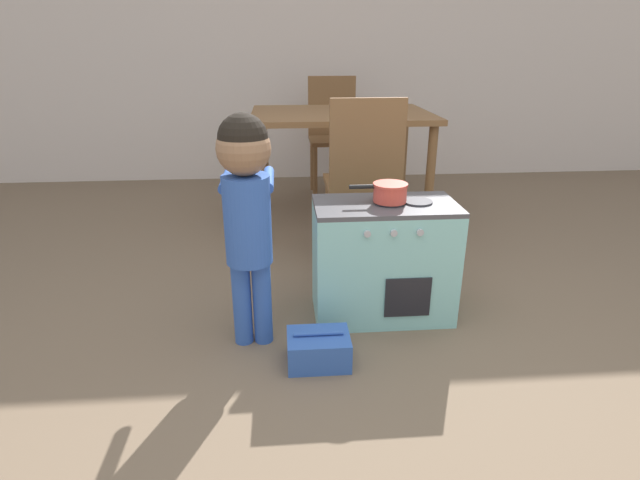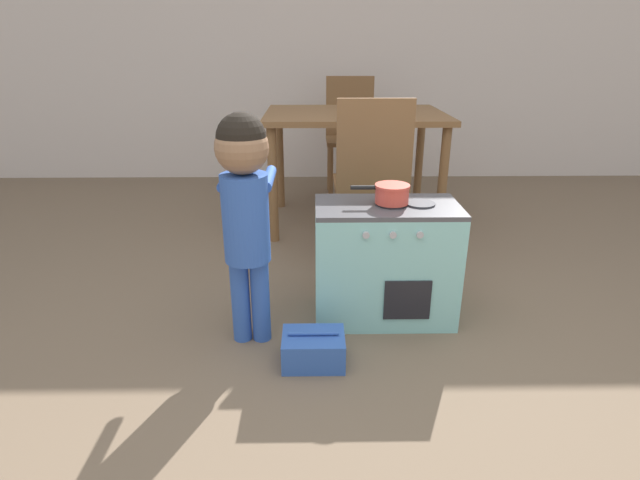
{
  "view_description": "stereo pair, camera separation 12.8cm",
  "coord_description": "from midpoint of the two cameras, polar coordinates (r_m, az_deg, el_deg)",
  "views": [
    {
      "loc": [
        -0.31,
        -1.11,
        1.17
      ],
      "look_at": [
        -0.15,
        0.81,
        0.4
      ],
      "focal_mm": 28.0,
      "sensor_mm": 36.0,
      "label": 1
    },
    {
      "loc": [
        -0.18,
        -1.12,
        1.17
      ],
      "look_at": [
        -0.15,
        0.81,
        0.4
      ],
      "focal_mm": 28.0,
      "sensor_mm": 36.0,
      "label": 2
    }
  ],
  "objects": [
    {
      "name": "wall_back",
      "position": [
        4.55,
        -1.67,
        23.39
      ],
      "size": [
        10.0,
        0.06,
        2.6
      ],
      "color": "beige",
      "rests_on": "ground_plane"
    },
    {
      "name": "dining_chair_far",
      "position": [
        4.07,
        0.57,
        12.15
      ],
      "size": [
        0.38,
        0.38,
        0.92
      ],
      "rotation": [
        0.0,
        0.0,
        3.14
      ],
      "color": "brown",
      "rests_on": "ground_plane"
    },
    {
      "name": "ground_plane",
      "position": [
        1.63,
        5.92,
        -24.02
      ],
      "size": [
        16.0,
        16.0,
        0.0
      ],
      "primitive_type": "plane",
      "color": "brown"
    },
    {
      "name": "toy_pot",
      "position": [
        2.12,
        6.25,
        5.54
      ],
      "size": [
        0.25,
        0.15,
        0.08
      ],
      "color": "#E04C3D",
      "rests_on": "play_kitchen"
    },
    {
      "name": "child_figure",
      "position": [
        1.9,
        -10.34,
        4.82
      ],
      "size": [
        0.21,
        0.37,
        0.94
      ],
      "color": "#335BB7",
      "rests_on": "ground_plane"
    },
    {
      "name": "play_kitchen",
      "position": [
        2.22,
        5.61,
        -2.33
      ],
      "size": [
        0.61,
        0.34,
        0.54
      ],
      "color": "#8CD1CC",
      "rests_on": "ground_plane"
    },
    {
      "name": "dining_table",
      "position": [
        3.33,
        1.26,
        12.77
      ],
      "size": [
        1.15,
        0.82,
        0.75
      ],
      "color": "brown",
      "rests_on": "ground_plane"
    },
    {
      "name": "toy_basket",
      "position": [
        1.97,
        -2.07,
        -12.38
      ],
      "size": [
        0.24,
        0.18,
        0.14
      ],
      "color": "#335BB2",
      "rests_on": "ground_plane"
    },
    {
      "name": "dining_chair_near",
      "position": [
        2.67,
        3.53,
        7.03
      ],
      "size": [
        0.38,
        0.38,
        0.92
      ],
      "color": "brown",
      "rests_on": "ground_plane"
    }
  ]
}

